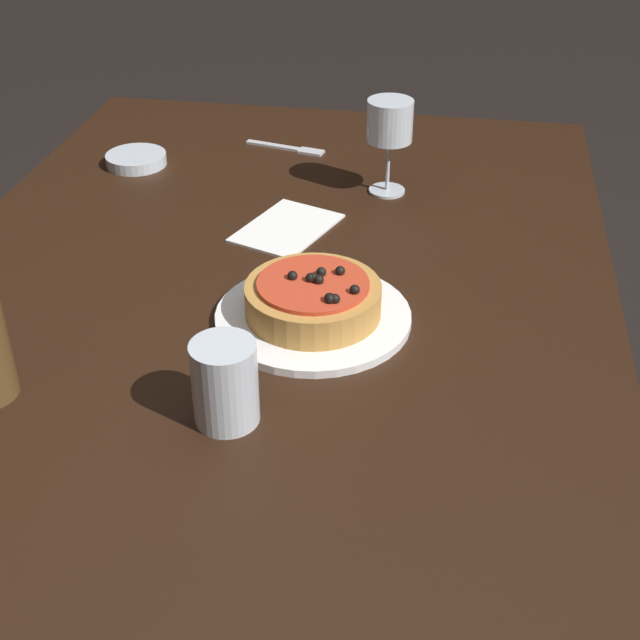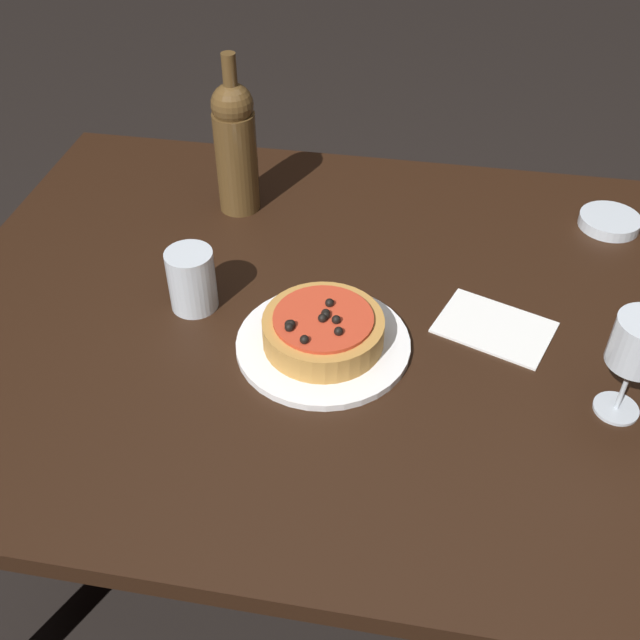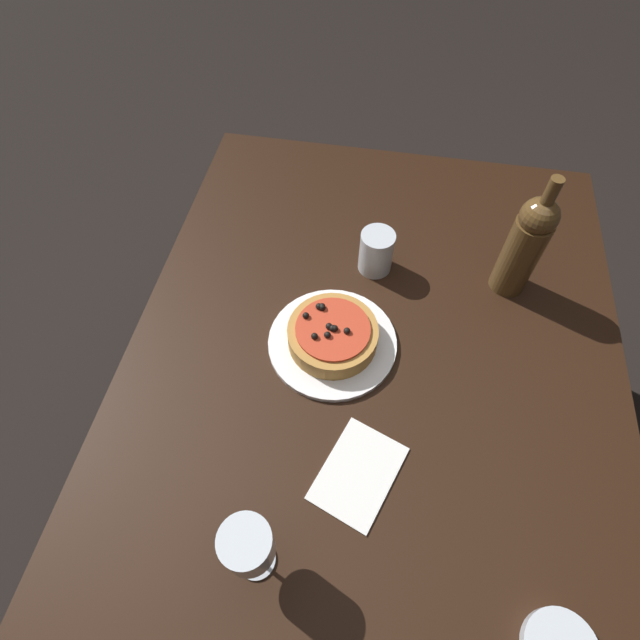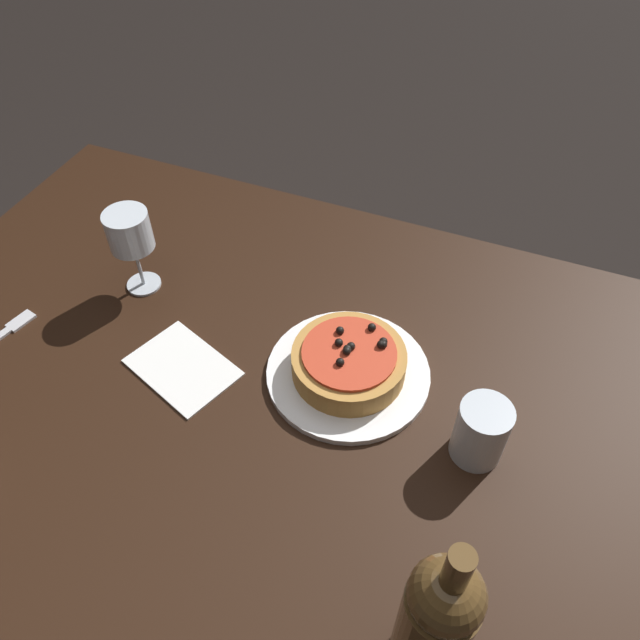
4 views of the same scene
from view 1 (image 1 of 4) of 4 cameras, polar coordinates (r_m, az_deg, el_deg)
ground_plane at (r=1.80m, az=-2.83°, el=-17.44°), size 14.00×14.00×0.00m
dining_table at (r=1.37m, az=-3.55°, el=-0.20°), size 1.50×1.04×0.71m
dinner_plate at (r=1.24m, az=-0.44°, el=0.21°), size 0.27×0.27×0.01m
pizza at (r=1.22m, az=-0.43°, el=1.42°), size 0.19×0.19×0.06m
wine_glass at (r=1.56m, az=4.49°, el=12.38°), size 0.08×0.08×0.17m
water_cup at (r=1.04m, az=-6.10°, el=-4.03°), size 0.08×0.08×0.11m
side_bowl at (r=1.75m, az=-11.68°, el=10.04°), size 0.11×0.11×0.02m
fork at (r=1.79m, az=-1.95°, el=10.92°), size 0.06×0.16×0.00m
paper_napkin at (r=1.48m, az=-2.30°, el=5.92°), size 0.21×0.18×0.00m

